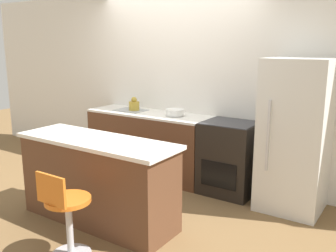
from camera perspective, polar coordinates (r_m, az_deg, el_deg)
ground_plane at (r=5.12m, az=-2.49°, el=-8.76°), size 14.00×14.00×0.00m
wall_back at (r=5.33m, az=1.41°, el=6.49°), size 8.00×0.06×2.60m
back_counter at (r=5.38m, az=-2.95°, el=-2.67°), size 1.83×0.58×0.91m
kitchen_island at (r=4.03m, az=-10.64°, el=-8.13°), size 1.80×0.60×0.90m
oven_range at (r=4.76m, az=9.29°, el=-4.81°), size 0.66×0.59×0.91m
refrigerator at (r=4.37m, az=18.75°, el=-1.45°), size 0.69×0.67×1.71m
stool_chair at (r=3.43m, az=-15.23°, el=-13.05°), size 0.40×0.40×0.82m
kettle at (r=5.43m, az=-5.19°, el=3.24°), size 0.15×0.15×0.19m
mixing_bowl at (r=5.03m, az=1.07°, el=2.12°), size 0.25×0.25×0.08m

